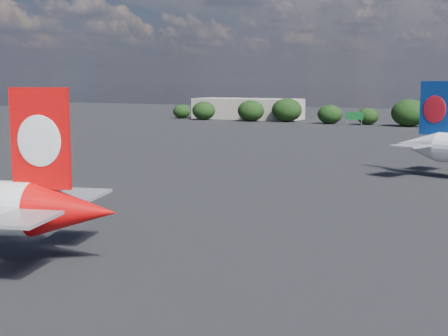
% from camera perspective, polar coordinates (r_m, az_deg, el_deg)
% --- Properties ---
extents(ground, '(500.00, 500.00, 0.00)m').
position_cam_1_polar(ground, '(100.16, 4.28, -0.57)').
color(ground, black).
rests_on(ground, ground).
extents(terminal_building, '(42.00, 16.00, 8.00)m').
position_cam_1_polar(terminal_building, '(246.31, 2.18, 5.44)').
color(terminal_building, '#A0958A').
rests_on(terminal_building, ground).
extents(highway_sign, '(6.00, 0.30, 4.50)m').
position_cam_1_polar(highway_sign, '(215.21, 11.83, 4.68)').
color(highway_sign, '#136227').
rests_on(highway_sign, ground).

